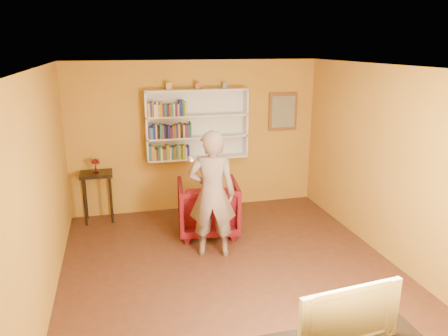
{
  "coord_description": "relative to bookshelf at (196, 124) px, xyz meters",
  "views": [
    {
      "loc": [
        -1.4,
        -5.12,
        2.96
      ],
      "look_at": [
        0.09,
        0.75,
        1.24
      ],
      "focal_mm": 35.0,
      "sensor_mm": 36.0,
      "label": 1
    }
  ],
  "objects": [
    {
      "name": "framed_painting",
      "position": [
        1.65,
        0.05,
        0.16
      ],
      "size": [
        0.55,
        0.05,
        0.7
      ],
      "color": "brown",
      "rests_on": "room_shell"
    },
    {
      "name": "room_shell",
      "position": [
        0.0,
        -2.41,
        -0.58
      ],
      "size": [
        5.3,
        5.8,
        2.88
      ],
      "color": "#422315",
      "rests_on": "ground"
    },
    {
      "name": "ornament_right",
      "position": [
        0.5,
        -0.06,
        0.67
      ],
      "size": [
        0.07,
        0.07,
        0.1
      ],
      "primitive_type": "cube",
      "color": "slate",
      "rests_on": "bookshelf"
    },
    {
      "name": "bookshelf",
      "position": [
        0.0,
        0.0,
        0.0
      ],
      "size": [
        1.8,
        0.29,
        1.23
      ],
      "color": "silver",
      "rests_on": "room_shell"
    },
    {
      "name": "ornament_left",
      "position": [
        -0.48,
        -0.06,
        0.68
      ],
      "size": [
        0.09,
        0.09,
        0.12
      ],
      "primitive_type": "cube",
      "color": "#AB8731",
      "rests_on": "bookshelf"
    },
    {
      "name": "game_remote",
      "position": [
        -0.48,
        -2.12,
        -0.07
      ],
      "size": [
        0.04,
        0.15,
        0.04
      ],
      "primitive_type": "cube",
      "color": "white",
      "rests_on": "person"
    },
    {
      "name": "television",
      "position": [
        0.37,
        -4.66,
        -0.81
      ],
      "size": [
        0.97,
        0.22,
        0.55
      ],
      "primitive_type": "imported",
      "rotation": [
        0.0,
        0.0,
        0.1
      ],
      "color": "black",
      "rests_on": "tv_cabinet"
    },
    {
      "name": "books_row_lower",
      "position": [
        -0.52,
        -0.1,
        -0.46
      ],
      "size": [
        0.7,
        0.19,
        0.27
      ],
      "color": "teal",
      "rests_on": "bookshelf"
    },
    {
      "name": "armchair",
      "position": [
        -0.04,
        -1.1,
        -1.16
      ],
      "size": [
        1.04,
        1.06,
        0.87
      ],
      "primitive_type": "imported",
      "rotation": [
        0.0,
        0.0,
        3.03
      ],
      "color": "#4B050F",
      "rests_on": "ground"
    },
    {
      "name": "books_row_middle",
      "position": [
        -0.49,
        -0.11,
        -0.09
      ],
      "size": [
        0.74,
        0.19,
        0.27
      ],
      "color": "#4C2062",
      "rests_on": "bookshelf"
    },
    {
      "name": "ruby_lustre",
      "position": [
        -1.76,
        -0.16,
        -0.55
      ],
      "size": [
        0.14,
        0.14,
        0.23
      ],
      "color": "maroon",
      "rests_on": "console_table"
    },
    {
      "name": "person",
      "position": [
        -0.14,
        -1.85,
        -0.67
      ],
      "size": [
        0.76,
        0.6,
        1.85
      ],
      "primitive_type": "imported",
      "rotation": [
        0.0,
        0.0,
        2.89
      ],
      "color": "#745E55",
      "rests_on": "ground"
    },
    {
      "name": "books_row_upper",
      "position": [
        -0.52,
        -0.1,
        0.29
      ],
      "size": [
        0.66,
        0.19,
        0.27
      ],
      "color": "orange",
      "rests_on": "bookshelf"
    },
    {
      "name": "console_table",
      "position": [
        -1.76,
        -0.16,
        -0.87
      ],
      "size": [
        0.53,
        0.41,
        0.87
      ],
      "color": "black",
      "rests_on": "ground"
    },
    {
      "name": "ornament_centre",
      "position": [
        0.02,
        -0.06,
        0.68
      ],
      "size": [
        0.08,
        0.08,
        0.11
      ],
      "primitive_type": "cube",
      "color": "brown",
      "rests_on": "bookshelf"
    }
  ]
}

